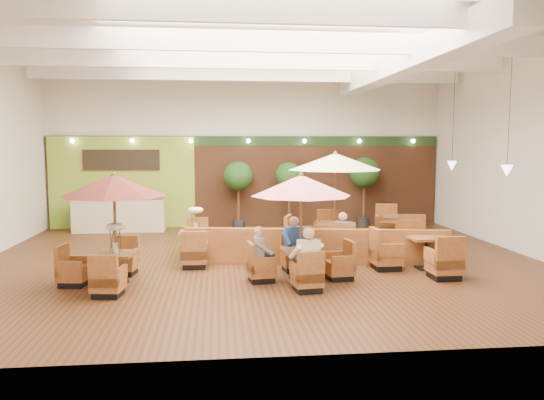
{
  "coord_description": "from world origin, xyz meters",
  "views": [
    {
      "loc": [
        -1.1,
        -13.03,
        2.93
      ],
      "look_at": [
        0.3,
        0.5,
        1.5
      ],
      "focal_mm": 35.0,
      "sensor_mm": 36.0,
      "label": 1
    }
  ],
  "objects": [
    {
      "name": "room",
      "position": [
        0.25,
        1.22,
        3.63
      ],
      "size": [
        14.04,
        14.0,
        5.52
      ],
      "color": "#381E0F",
      "rests_on": "ground"
    },
    {
      "name": "service_counter",
      "position": [
        -4.4,
        5.1,
        0.58
      ],
      "size": [
        3.0,
        0.75,
        1.18
      ],
      "color": "beige",
      "rests_on": "ground"
    },
    {
      "name": "booth_divider",
      "position": [
        1.27,
        -0.51,
        0.45
      ],
      "size": [
        6.38,
        1.21,
        0.89
      ],
      "primitive_type": "cube",
      "rotation": [
        0.0,
        0.0,
        -0.16
      ],
      "color": "brown",
      "rests_on": "ground"
    },
    {
      "name": "table_0",
      "position": [
        -3.27,
        -1.89,
        1.7
      ],
      "size": [
        2.27,
        2.37,
        2.37
      ],
      "rotation": [
        0.0,
        0.0,
        -0.15
      ],
      "color": "brown",
      "rests_on": "ground"
    },
    {
      "name": "table_1",
      "position": [
        0.67,
        -1.94,
        1.61
      ],
      "size": [
        2.33,
        2.33,
        2.34
      ],
      "rotation": [
        0.0,
        0.0,
        0.13
      ],
      "color": "brown",
      "rests_on": "ground"
    },
    {
      "name": "table_2",
      "position": [
        2.0,
        1.04,
        1.97
      ],
      "size": [
        2.69,
        2.85,
        2.75
      ],
      "rotation": [
        0.0,
        0.0,
        -0.33
      ],
      "color": "brown",
      "rests_on": "ground"
    },
    {
      "name": "table_3",
      "position": [
        -1.66,
        0.41,
        0.49
      ],
      "size": [
        0.82,
        2.44,
        1.5
      ],
      "rotation": [
        0.0,
        0.0,
        0.0
      ],
      "color": "brown",
      "rests_on": "ground"
    },
    {
      "name": "table_4",
      "position": [
        3.52,
        -1.15,
        0.37
      ],
      "size": [
        1.76,
        2.63,
        0.98
      ],
      "rotation": [
        0.0,
        0.0,
        0.02
      ],
      "color": "brown",
      "rests_on": "ground"
    },
    {
      "name": "table_5",
      "position": [
        4.23,
        2.05,
        0.4
      ],
      "size": [
        1.1,
        2.87,
        1.04
      ],
      "rotation": [
        0.0,
        0.0,
        -0.21
      ],
      "color": "brown",
      "rests_on": "ground"
    },
    {
      "name": "topiary_0",
      "position": [
        -0.38,
        5.3,
        1.75
      ],
      "size": [
        1.01,
        1.01,
        2.35
      ],
      "color": "black",
      "rests_on": "ground"
    },
    {
      "name": "topiary_1",
      "position": [
        1.4,
        5.3,
        1.72
      ],
      "size": [
        0.99,
        0.99,
        2.3
      ],
      "color": "black",
      "rests_on": "ground"
    },
    {
      "name": "topiary_2",
      "position": [
        4.09,
        5.3,
        1.84
      ],
      "size": [
        1.07,
        1.07,
        2.48
      ],
      "color": "black",
      "rests_on": "ground"
    },
    {
      "name": "diner_0",
      "position": [
        0.67,
        -2.79,
        0.78
      ],
      "size": [
        0.46,
        0.41,
        0.85
      ],
      "rotation": [
        0.0,
        0.0,
        0.28
      ],
      "color": "white",
      "rests_on": "ground"
    },
    {
      "name": "diner_1",
      "position": [
        0.67,
        -1.09,
        0.76
      ],
      "size": [
        0.44,
        0.39,
        0.81
      ],
      "rotation": [
        0.0,
        0.0,
        3.41
      ],
      "color": "#234A98",
      "rests_on": "ground"
    },
    {
      "name": "diner_2",
      "position": [
        -0.19,
        -1.94,
        0.74
      ],
      "size": [
        0.29,
        0.36,
        0.74
      ],
      "rotation": [
        0.0,
        0.0,
        4.67
      ],
      "color": "gray",
      "rests_on": "ground"
    },
    {
      "name": "diner_3",
      "position": [
        2.07,
        0.03,
        0.75
      ],
      "size": [
        0.43,
        0.41,
        0.76
      ],
      "rotation": [
        0.0,
        0.0,
        -0.49
      ],
      "color": "#234A98",
      "rests_on": "ground"
    },
    {
      "name": "diner_4",
      "position": [
        2.07,
        0.03,
        0.74
      ],
      "size": [
        0.39,
        0.33,
        0.75
      ],
      "rotation": [
        0.0,
        0.0,
        -0.17
      ],
      "color": "white",
      "rests_on": "ground"
    }
  ]
}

